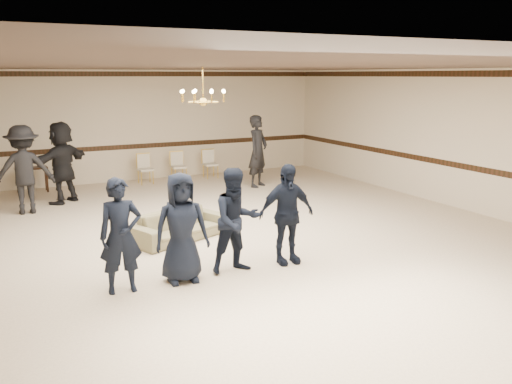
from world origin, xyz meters
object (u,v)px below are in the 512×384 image
banquet_chair_mid (179,167)px  console_table (32,180)px  adult_mid (62,162)px  adult_left (24,170)px  adult_right (258,151)px  boy_d (286,214)px  boy_c (236,221)px  boy_b (181,228)px  banquet_chair_right (210,164)px  boy_a (121,236)px  banquet_chair_left (145,169)px  settee (180,225)px  chandelier (203,85)px

banquet_chair_mid → console_table: 4.01m
adult_mid → banquet_chair_mid: size_ratio=2.35×
adult_left → adult_mid: bearing=-141.3°
adult_right → console_table: adult_right is taller
boy_d → adult_left: 6.56m
boy_c → boy_b: bearing=179.1°
adult_left → banquet_chair_right: 5.74m
banquet_chair_mid → boy_d: bearing=-90.5°
boy_c → adult_right: 6.71m
boy_a → banquet_chair_left: size_ratio=1.97×
boy_a → settee: boy_a is taller
settee → adult_mid: adult_mid is taller
adult_mid → banquet_chair_right: adult_mid is taller
adult_left → boy_a: bearing=99.6°
adult_mid → banquet_chair_left: (2.41, 1.40, -0.57)m
boy_d → console_table: size_ratio=2.08×
console_table → boy_c: bearing=-75.4°
boy_a → banquet_chair_left: boy_a is taller
boy_b → banquet_chair_right: 8.41m
boy_b → banquet_chair_left: bearing=83.2°
boy_c → console_table: bearing=105.8°
console_table → adult_right: bearing=-21.4°
settee → banquet_chair_mid: 5.89m
banquet_chair_right → adult_right: bearing=-67.0°
banquet_chair_mid → adult_mid: bearing=-152.4°
banquet_chair_right → banquet_chair_mid: bearing=-177.9°
boy_a → boy_c: bearing=4.3°
boy_b → boy_c: (0.90, 0.00, 0.00)m
settee → banquet_chair_right: size_ratio=2.22×
adult_right → banquet_chair_left: adult_right is taller
settee → adult_right: bearing=25.0°
settee → banquet_chair_left: bearing=59.4°
adult_mid → adult_left: bearing=0.0°
banquet_chair_left → console_table: 3.01m
banquet_chair_right → adult_left: bearing=-156.3°
chandelier → banquet_chair_right: bearing=66.8°
settee → banquet_chair_left: 5.65m
boy_d → boy_b: bearing=-177.6°
chandelier → adult_left: bearing=133.7°
boy_a → boy_d: size_ratio=1.00×
adult_left → console_table: size_ratio=2.48×
settee → banquet_chair_right: (2.90, 5.58, 0.15)m
boy_d → banquet_chair_left: (-0.24, 7.61, -0.41)m
banquet_chair_left → settee: bearing=-102.6°
adult_mid → adult_right: 5.12m
adult_left → console_table: adult_left is taller
boy_c → console_table: size_ratio=2.08×
adult_mid → banquet_chair_mid: bearing=164.5°
boy_b → banquet_chair_right: boy_b is taller
settee → adult_left: adult_left is taller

